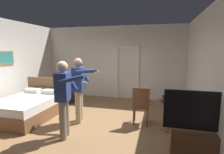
{
  "coord_description": "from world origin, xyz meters",
  "views": [
    {
      "loc": [
        1.75,
        -4.05,
        1.91
      ],
      "look_at": [
        0.65,
        0.19,
        1.25
      ],
      "focal_mm": 28.46,
      "sensor_mm": 36.0,
      "label": 1
    }
  ],
  "objects_px": {
    "tv_flatscreen": "(198,138)",
    "bottle_on_table": "(176,99)",
    "wooden_chair": "(141,104)",
    "bed": "(30,106)",
    "person_striped_shirt": "(79,86)",
    "suitcase_dark": "(66,97)",
    "laptop": "(169,100)",
    "suitcase_small": "(64,97)",
    "person_blue_shirt": "(64,95)",
    "side_table": "(169,111)"
  },
  "relations": [
    {
      "from": "tv_flatscreen",
      "to": "bottle_on_table",
      "type": "bearing_deg",
      "value": 106.29
    },
    {
      "from": "tv_flatscreen",
      "to": "wooden_chair",
      "type": "height_order",
      "value": "tv_flatscreen"
    },
    {
      "from": "bed",
      "to": "wooden_chair",
      "type": "height_order",
      "value": "bed"
    },
    {
      "from": "person_striped_shirt",
      "to": "suitcase_dark",
      "type": "relative_size",
      "value": 2.98
    },
    {
      "from": "bed",
      "to": "laptop",
      "type": "height_order",
      "value": "bed"
    },
    {
      "from": "tv_flatscreen",
      "to": "person_striped_shirt",
      "type": "distance_m",
      "value": 2.95
    },
    {
      "from": "bed",
      "to": "suitcase_small",
      "type": "distance_m",
      "value": 1.45
    },
    {
      "from": "tv_flatscreen",
      "to": "person_blue_shirt",
      "type": "xyz_separation_m",
      "value": [
        -2.66,
        0.11,
        0.59
      ]
    },
    {
      "from": "side_table",
      "to": "person_striped_shirt",
      "type": "relative_size",
      "value": 0.41
    },
    {
      "from": "side_table",
      "to": "laptop",
      "type": "distance_m",
      "value": 0.28
    },
    {
      "from": "side_table",
      "to": "suitcase_small",
      "type": "relative_size",
      "value": 1.34
    },
    {
      "from": "suitcase_dark",
      "to": "bed",
      "type": "bearing_deg",
      "value": -114.44
    },
    {
      "from": "bed",
      "to": "bottle_on_table",
      "type": "height_order",
      "value": "bed"
    },
    {
      "from": "wooden_chair",
      "to": "side_table",
      "type": "bearing_deg",
      "value": -11.96
    },
    {
      "from": "wooden_chair",
      "to": "laptop",
      "type": "bearing_deg",
      "value": -15.73
    },
    {
      "from": "laptop",
      "to": "tv_flatscreen",
      "type": "bearing_deg",
      "value": -66.41
    },
    {
      "from": "tv_flatscreen",
      "to": "suitcase_dark",
      "type": "relative_size",
      "value": 2.14
    },
    {
      "from": "bottle_on_table",
      "to": "suitcase_small",
      "type": "relative_size",
      "value": 0.44
    },
    {
      "from": "tv_flatscreen",
      "to": "bottle_on_table",
      "type": "relative_size",
      "value": 5.31
    },
    {
      "from": "tv_flatscreen",
      "to": "side_table",
      "type": "distance_m",
      "value": 1.16
    },
    {
      "from": "side_table",
      "to": "wooden_chair",
      "type": "height_order",
      "value": "wooden_chair"
    },
    {
      "from": "person_blue_shirt",
      "to": "tv_flatscreen",
      "type": "bearing_deg",
      "value": -2.41
    },
    {
      "from": "person_blue_shirt",
      "to": "suitcase_small",
      "type": "relative_size",
      "value": 3.23
    },
    {
      "from": "laptop",
      "to": "person_striped_shirt",
      "type": "height_order",
      "value": "person_striped_shirt"
    },
    {
      "from": "tv_flatscreen",
      "to": "wooden_chair",
      "type": "distance_m",
      "value": 1.66
    },
    {
      "from": "side_table",
      "to": "suitcase_dark",
      "type": "distance_m",
      "value": 3.86
    },
    {
      "from": "bottle_on_table",
      "to": "side_table",
      "type": "bearing_deg",
      "value": 150.26
    },
    {
      "from": "person_striped_shirt",
      "to": "suitcase_dark",
      "type": "height_order",
      "value": "person_striped_shirt"
    },
    {
      "from": "tv_flatscreen",
      "to": "bottle_on_table",
      "type": "distance_m",
      "value": 1.12
    },
    {
      "from": "side_table",
      "to": "person_blue_shirt",
      "type": "relative_size",
      "value": 0.41
    },
    {
      "from": "bed",
      "to": "tv_flatscreen",
      "type": "xyz_separation_m",
      "value": [
        4.28,
        -0.99,
        0.07
      ]
    },
    {
      "from": "laptop",
      "to": "suitcase_small",
      "type": "relative_size",
      "value": 0.75
    },
    {
      "from": "side_table",
      "to": "laptop",
      "type": "height_order",
      "value": "laptop"
    },
    {
      "from": "bottle_on_table",
      "to": "laptop",
      "type": "bearing_deg",
      "value": 166.61
    },
    {
      "from": "bed",
      "to": "person_striped_shirt",
      "type": "bearing_deg",
      "value": 0.1
    },
    {
      "from": "side_table",
      "to": "bottle_on_table",
      "type": "bearing_deg",
      "value": -29.74
    },
    {
      "from": "side_table",
      "to": "suitcase_dark",
      "type": "bearing_deg",
      "value": 157.47
    },
    {
      "from": "wooden_chair",
      "to": "suitcase_dark",
      "type": "distance_m",
      "value": 3.18
    },
    {
      "from": "tv_flatscreen",
      "to": "wooden_chair",
      "type": "relative_size",
      "value": 1.24
    },
    {
      "from": "bed",
      "to": "side_table",
      "type": "xyz_separation_m",
      "value": [
        3.85,
        0.08,
        0.17
      ]
    },
    {
      "from": "wooden_chair",
      "to": "suitcase_small",
      "type": "distance_m",
      "value": 3.13
    },
    {
      "from": "suitcase_small",
      "to": "wooden_chair",
      "type": "bearing_deg",
      "value": -35.13
    },
    {
      "from": "tv_flatscreen",
      "to": "person_blue_shirt",
      "type": "relative_size",
      "value": 0.73
    },
    {
      "from": "suitcase_dark",
      "to": "bottle_on_table",
      "type": "bearing_deg",
      "value": -36.39
    },
    {
      "from": "side_table",
      "to": "tv_flatscreen",
      "type": "bearing_deg",
      "value": -68.14
    },
    {
      "from": "person_blue_shirt",
      "to": "suitcase_dark",
      "type": "relative_size",
      "value": 2.94
    },
    {
      "from": "tv_flatscreen",
      "to": "person_blue_shirt",
      "type": "distance_m",
      "value": 2.72
    },
    {
      "from": "side_table",
      "to": "person_blue_shirt",
      "type": "height_order",
      "value": "person_blue_shirt"
    },
    {
      "from": "bottle_on_table",
      "to": "suitcase_dark",
      "type": "distance_m",
      "value": 4.05
    },
    {
      "from": "bottle_on_table",
      "to": "suitcase_dark",
      "type": "height_order",
      "value": "bottle_on_table"
    }
  ]
}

